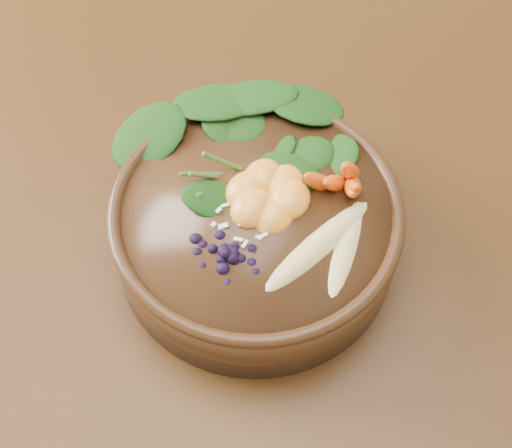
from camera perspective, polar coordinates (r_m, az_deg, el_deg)
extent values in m
plane|color=#381E0F|center=(1.49, -5.45, -7.92)|extent=(4.00, 4.00, 0.00)
cube|color=#41250B|center=(0.89, -9.32, 12.31)|extent=(1.60, 0.90, 0.04)
cylinder|color=#3D2513|center=(0.66, 0.00, -0.47)|extent=(0.28, 0.28, 0.07)
ellipsoid|color=#E0CC84|center=(0.61, 7.29, -1.36)|extent=(0.06, 0.14, 0.02)
ellipsoid|color=#E0CC84|center=(0.60, 5.09, -0.98)|extent=(0.06, 0.14, 0.02)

